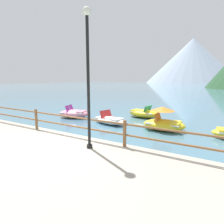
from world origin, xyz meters
The scene contains 8 objects.
ground_plane centered at (0.00, 40.00, 0.00)m, with size 200.00×200.00×0.00m, color #477084.
dock_railing centered at (0.00, 1.55, 0.98)m, with size 23.92×0.12×0.95m.
lamp_post centered at (1.41, 0.79, 3.12)m, with size 0.28×0.28×4.57m.
pedal_boat_0 centered at (-0.89, 5.74, 0.24)m, with size 2.64×1.69×0.81m.
pedal_boat_1 centered at (2.44, 5.97, 0.44)m, with size 2.32×1.50×1.28m.
pedal_boat_2 centered at (-4.13, 6.04, 0.31)m, with size 2.48×1.92×0.90m.
pedal_boat_4 centered at (0.08, 8.74, 0.31)m, with size 2.40×1.55×0.90m.
distant_peak centered at (-19.68, 138.64, 14.56)m, with size 59.74×59.74×29.13m, color #93A3B7.
Camera 1 is at (5.48, -4.32, 2.76)m, focal length 31.42 mm.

